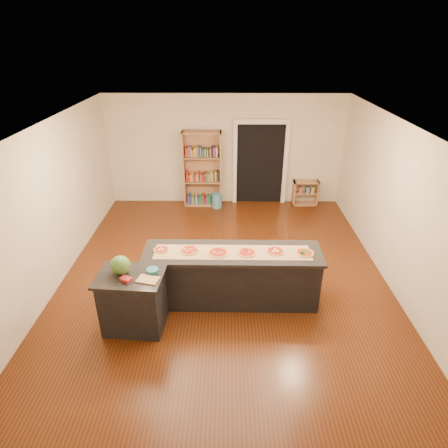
{
  "coord_description": "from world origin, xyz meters",
  "views": [
    {
      "loc": [
        0.06,
        -5.83,
        4.12
      ],
      "look_at": [
        0.0,
        0.2,
        1.0
      ],
      "focal_mm": 30.0,
      "sensor_mm": 36.0,
      "label": 1
    }
  ],
  "objects_px": {
    "bookshelf": "(202,169)",
    "waste_bin": "(217,200)",
    "kitchen_island": "(232,276)",
    "side_counter": "(133,301)",
    "low_shelf": "(305,193)",
    "watermelon": "(120,265)"
  },
  "relations": [
    {
      "from": "kitchen_island",
      "to": "waste_bin",
      "type": "height_order",
      "value": "kitchen_island"
    },
    {
      "from": "side_counter",
      "to": "bookshelf",
      "type": "xyz_separation_m",
      "value": [
        0.78,
        4.63,
        0.49
      ]
    },
    {
      "from": "waste_bin",
      "to": "watermelon",
      "type": "distance_m",
      "value": 4.67
    },
    {
      "from": "low_shelf",
      "to": "watermelon",
      "type": "distance_m",
      "value": 5.9
    },
    {
      "from": "bookshelf",
      "to": "low_shelf",
      "type": "height_order",
      "value": "bookshelf"
    },
    {
      "from": "bookshelf",
      "to": "low_shelf",
      "type": "relative_size",
      "value": 2.97
    },
    {
      "from": "bookshelf",
      "to": "side_counter",
      "type": "bearing_deg",
      "value": -99.56
    },
    {
      "from": "low_shelf",
      "to": "kitchen_island",
      "type": "bearing_deg",
      "value": -116.24
    },
    {
      "from": "waste_bin",
      "to": "watermelon",
      "type": "height_order",
      "value": "watermelon"
    },
    {
      "from": "side_counter",
      "to": "waste_bin",
      "type": "xyz_separation_m",
      "value": [
        1.15,
        4.45,
        -0.29
      ]
    },
    {
      "from": "side_counter",
      "to": "watermelon",
      "type": "height_order",
      "value": "watermelon"
    },
    {
      "from": "watermelon",
      "to": "waste_bin",
      "type": "bearing_deg",
      "value": 73.74
    },
    {
      "from": "side_counter",
      "to": "low_shelf",
      "type": "distance_m",
      "value": 5.82
    },
    {
      "from": "side_counter",
      "to": "watermelon",
      "type": "xyz_separation_m",
      "value": [
        -0.13,
        0.05,
        0.62
      ]
    },
    {
      "from": "bookshelf",
      "to": "waste_bin",
      "type": "bearing_deg",
      "value": -25.94
    },
    {
      "from": "low_shelf",
      "to": "watermelon",
      "type": "xyz_separation_m",
      "value": [
        -3.61,
        -4.61,
        0.77
      ]
    },
    {
      "from": "side_counter",
      "to": "low_shelf",
      "type": "bearing_deg",
      "value": 57.7
    },
    {
      "from": "low_shelf",
      "to": "watermelon",
      "type": "height_order",
      "value": "watermelon"
    },
    {
      "from": "side_counter",
      "to": "bookshelf",
      "type": "relative_size",
      "value": 0.5
    },
    {
      "from": "low_shelf",
      "to": "waste_bin",
      "type": "distance_m",
      "value": 2.34
    },
    {
      "from": "kitchen_island",
      "to": "side_counter",
      "type": "distance_m",
      "value": 1.65
    },
    {
      "from": "waste_bin",
      "to": "watermelon",
      "type": "relative_size",
      "value": 1.36
    }
  ]
}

